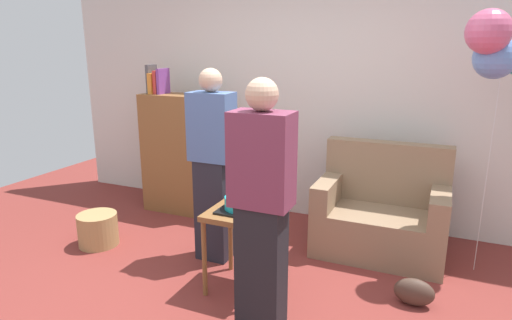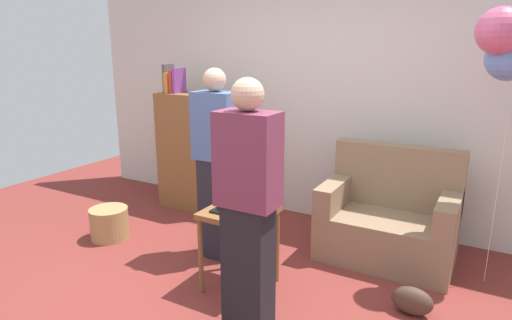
{
  "view_description": "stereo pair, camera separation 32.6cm",
  "coord_description": "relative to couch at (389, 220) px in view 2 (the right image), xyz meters",
  "views": [
    {
      "loc": [
        1.26,
        -2.34,
        1.79
      ],
      "look_at": [
        -0.04,
        0.61,
        0.95
      ],
      "focal_mm": 30.6,
      "sensor_mm": 36.0,
      "label": 1
    },
    {
      "loc": [
        1.55,
        -2.2,
        1.79
      ],
      "look_at": [
        -0.04,
        0.61,
        0.95
      ],
      "focal_mm": 30.6,
      "sensor_mm": 36.0,
      "label": 2
    }
  ],
  "objects": [
    {
      "name": "birthday_cake",
      "position": [
        -0.86,
        -1.06,
        0.34
      ],
      "size": [
        0.32,
        0.32,
        0.17
      ],
      "color": "black",
      "rests_on": "side_table"
    },
    {
      "name": "ground_plane",
      "position": [
        -0.82,
        -1.43,
        -0.34
      ],
      "size": [
        8.0,
        8.0,
        0.0
      ],
      "primitive_type": "plane",
      "color": "maroon"
    },
    {
      "name": "person_blowing_candles",
      "position": [
        -1.3,
        -0.71,
        0.49
      ],
      "size": [
        0.36,
        0.22,
        1.63
      ],
      "rotation": [
        0.0,
        0.0,
        0.25
      ],
      "color": "#23232D",
      "rests_on": "ground_plane"
    },
    {
      "name": "person_holding_cake",
      "position": [
        -0.51,
        -1.53,
        0.49
      ],
      "size": [
        0.36,
        0.22,
        1.63
      ],
      "rotation": [
        0.0,
        0.0,
        3.04
      ],
      "color": "black",
      "rests_on": "ground_plane"
    },
    {
      "name": "wall_back",
      "position": [
        -0.82,
        0.62,
        1.01
      ],
      "size": [
        6.0,
        0.1,
        2.7
      ],
      "primitive_type": "cube",
      "color": "silver",
      "rests_on": "ground_plane"
    },
    {
      "name": "bookshelf",
      "position": [
        -2.2,
        0.15,
        0.33
      ],
      "size": [
        0.8,
        0.36,
        1.6
      ],
      "color": "brown",
      "rests_on": "ground_plane"
    },
    {
      "name": "handbag",
      "position": [
        0.36,
        -0.79,
        -0.24
      ],
      "size": [
        0.28,
        0.14,
        0.2
      ],
      "primitive_type": "ellipsoid",
      "color": "#473328",
      "rests_on": "ground_plane"
    },
    {
      "name": "side_table",
      "position": [
        -0.86,
        -1.06,
        0.19
      ],
      "size": [
        0.48,
        0.48,
        0.63
      ],
      "color": "brown",
      "rests_on": "ground_plane"
    },
    {
      "name": "couch",
      "position": [
        0.0,
        0.0,
        0.0
      ],
      "size": [
        1.1,
        0.7,
        0.96
      ],
      "color": "#8C7054",
      "rests_on": "ground_plane"
    },
    {
      "name": "wicker_basket",
      "position": [
        -2.41,
        -0.93,
        -0.19
      ],
      "size": [
        0.36,
        0.36,
        0.3
      ],
      "primitive_type": "cylinder",
      "color": "#A88451",
      "rests_on": "ground_plane"
    }
  ]
}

